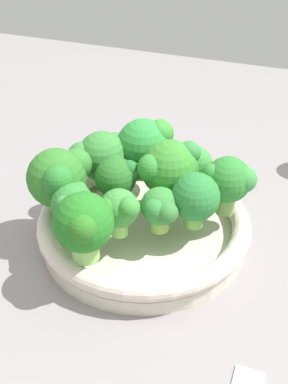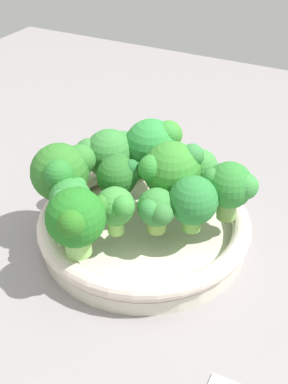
# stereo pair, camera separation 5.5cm
# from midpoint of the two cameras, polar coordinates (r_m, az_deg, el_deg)

# --- Properties ---
(ground_plane) EXTENTS (1.30, 1.30, 0.03)m
(ground_plane) POSITION_cam_midpoint_polar(r_m,az_deg,el_deg) (0.59, 0.53, -7.55)
(ground_plane) COLOR gray
(bowl) EXTENTS (0.24, 0.24, 0.04)m
(bowl) POSITION_cam_midpoint_polar(r_m,az_deg,el_deg) (0.58, 2.72, -4.07)
(bowl) COLOR beige
(bowl) RESTS_ON ground_plane
(broccoli_floret_0) EXTENTS (0.06, 0.06, 0.07)m
(broccoli_floret_0) POSITION_cam_midpoint_polar(r_m,az_deg,el_deg) (0.49, -4.58, -3.15)
(broccoli_floret_0) COLOR #93D36A
(broccoli_floret_0) RESTS_ON bowl
(broccoli_floret_1) EXTENTS (0.04, 0.04, 0.06)m
(broccoli_floret_1) POSITION_cam_midpoint_polar(r_m,az_deg,el_deg) (0.52, -0.10, -1.94)
(broccoli_floret_1) COLOR #91D465
(broccoli_floret_1) RESTS_ON bowl
(broccoli_floret_2) EXTENTS (0.06, 0.05, 0.07)m
(broccoli_floret_2) POSITION_cam_midpoint_polar(r_m,az_deg,el_deg) (0.55, 12.58, 0.52)
(broccoli_floret_2) COLOR #7FB056
(broccoli_floret_2) RESTS_ON bowl
(broccoli_floret_3) EXTENTS (0.07, 0.08, 0.08)m
(broccoli_floret_3) POSITION_cam_midpoint_polar(r_m,az_deg,el_deg) (0.57, -6.45, 2.25)
(broccoli_floret_3) COLOR #7BBB52
(broccoli_floret_3) RESTS_ON bowl
(broccoli_floret_4) EXTENTS (0.05, 0.05, 0.06)m
(broccoli_floret_4) POSITION_cam_midpoint_polar(r_m,az_deg,el_deg) (0.53, 8.72, -1.13)
(broccoli_floret_4) COLOR #75BB4C
(broccoli_floret_4) RESTS_ON bowl
(broccoli_floret_5) EXTENTS (0.07, 0.07, 0.08)m
(broccoli_floret_5) POSITION_cam_midpoint_polar(r_m,az_deg,el_deg) (0.61, 3.65, 5.34)
(broccoli_floret_5) COLOR #83BB50
(broccoli_floret_5) RESTS_ON bowl
(broccoli_floret_6) EXTENTS (0.05, 0.05, 0.06)m
(broccoli_floret_6) POSITION_cam_midpoint_polar(r_m,az_deg,el_deg) (0.53, -5.40, -1.00)
(broccoli_floret_6) COLOR #8ACB5B
(broccoli_floret_6) RESTS_ON bowl
(broccoli_floret_7) EXTENTS (0.05, 0.05, 0.06)m
(broccoli_floret_7) POSITION_cam_midpoint_polar(r_m,az_deg,el_deg) (0.56, -0.00, 1.84)
(broccoli_floret_7) COLOR #88C360
(broccoli_floret_7) RESTS_ON bowl
(broccoli_floret_8) EXTENTS (0.07, 0.07, 0.08)m
(broccoli_floret_8) POSITION_cam_midpoint_polar(r_m,az_deg,el_deg) (0.56, 5.92, 2.42)
(broccoli_floret_8) COLOR #94BD61
(broccoli_floret_8) RESTS_ON bowl
(broccoli_floret_9) EXTENTS (0.05, 0.05, 0.06)m
(broccoli_floret_9) POSITION_cam_midpoint_polar(r_m,az_deg,el_deg) (0.59, 8.59, 2.60)
(broccoli_floret_9) COLOR #90C763
(broccoli_floret_9) RESTS_ON bowl
(broccoli_floret_10) EXTENTS (0.07, 0.07, 0.07)m
(broccoli_floret_10) POSITION_cam_midpoint_polar(r_m,az_deg,el_deg) (0.61, -1.51, 4.39)
(broccoli_floret_10) COLOR #92D965
(broccoli_floret_10) RESTS_ON bowl
(broccoli_floret_11) EXTENTS (0.04, 0.05, 0.05)m
(broccoli_floret_11) POSITION_cam_midpoint_polar(r_m,az_deg,el_deg) (0.53, 4.43, -2.12)
(broccoli_floret_11) COLOR #88B24F
(broccoli_floret_11) RESTS_ON bowl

